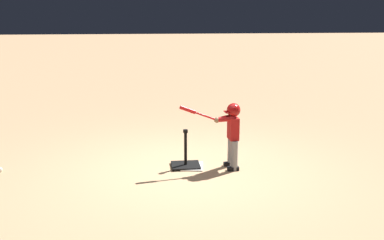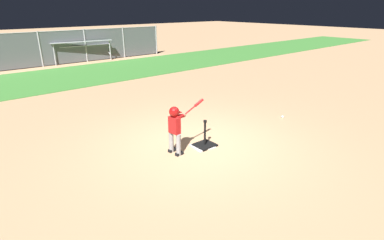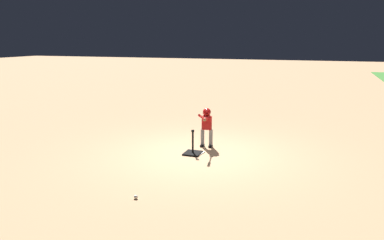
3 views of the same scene
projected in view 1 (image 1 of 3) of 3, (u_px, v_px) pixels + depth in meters
The scene contains 5 objects.
ground_plane at pixel (189, 170), 7.18m from camera, with size 90.00×90.00×0.00m, color tan.
home_plate at pixel (189, 166), 7.34m from camera, with size 0.44×0.44×0.02m, color white.
batting_tee at pixel (186, 162), 7.33m from camera, with size 0.46×0.42×0.63m.
batter_child at pixel (231, 128), 7.12m from camera, with size 0.97×0.34×1.07m.
baseball at pixel (0, 170), 7.11m from camera, with size 0.07×0.07×0.07m, color white.
Camera 1 is at (0.69, 6.75, 2.47)m, focal length 42.00 mm.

